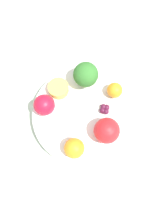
% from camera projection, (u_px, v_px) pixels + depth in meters
% --- Properties ---
extents(ground_plane, '(6.00, 6.00, 0.00)m').
position_uv_depth(ground_plane, '(84.00, 119.00, 0.57)').
color(ground_plane, gray).
extents(table_surface, '(1.20, 1.20, 0.02)m').
position_uv_depth(table_surface, '(84.00, 118.00, 0.56)').
color(table_surface, '#B2C6B2').
rests_on(table_surface, ground_plane).
extents(bowl, '(0.25, 0.25, 0.04)m').
position_uv_depth(bowl, '(84.00, 115.00, 0.53)').
color(bowl, white).
rests_on(bowl, table_surface).
extents(broccoli, '(0.06, 0.06, 0.07)m').
position_uv_depth(broccoli, '(86.00, 75.00, 0.50)').
color(broccoli, '#99C17A').
rests_on(broccoli, bowl).
extents(apple_red, '(0.06, 0.06, 0.06)m').
position_uv_depth(apple_red, '(107.00, 131.00, 0.48)').
color(apple_red, red).
rests_on(apple_red, bowl).
extents(apple_green, '(0.05, 0.05, 0.05)m').
position_uv_depth(apple_green, '(44.00, 105.00, 0.50)').
color(apple_green, '#B7142D').
rests_on(apple_green, bowl).
extents(orange_front, '(0.05, 0.05, 0.05)m').
position_uv_depth(orange_front, '(74.00, 148.00, 0.47)').
color(orange_front, orange).
rests_on(orange_front, bowl).
extents(orange_back, '(0.04, 0.04, 0.04)m').
position_uv_depth(orange_back, '(115.00, 90.00, 0.51)').
color(orange_back, orange).
rests_on(orange_back, bowl).
extents(grape_cluster, '(0.03, 0.03, 0.01)m').
position_uv_depth(grape_cluster, '(105.00, 109.00, 0.51)').
color(grape_cluster, '#47142D').
rests_on(grape_cluster, bowl).
extents(small_cup, '(0.05, 0.05, 0.02)m').
position_uv_depth(small_cup, '(59.00, 89.00, 0.52)').
color(small_cup, '#F4CC4C').
rests_on(small_cup, bowl).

